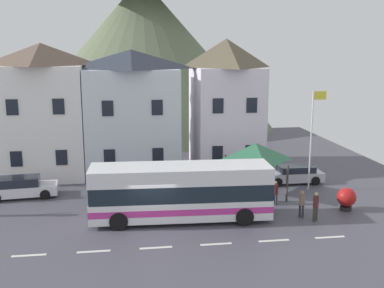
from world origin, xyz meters
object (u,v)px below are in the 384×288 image
(townhouse_01, at_px, (132,112))
(pedestrian_03, at_px, (316,206))
(bus_shelter, at_px, (256,152))
(pedestrian_00, at_px, (255,190))
(public_bench, at_px, (261,177))
(pedestrian_02, at_px, (302,202))
(townhouse_02, at_px, (226,105))
(townhouse_00, at_px, (44,110))
(harbour_buoy, at_px, (346,198))
(transit_bus, at_px, (181,193))
(parked_car_00, at_px, (21,187))
(hilltop_castle, at_px, (143,48))
(flagpole, at_px, (312,133))
(pedestrian_01, at_px, (275,191))
(parked_car_01, at_px, (294,174))

(townhouse_01, height_order, pedestrian_03, townhouse_01)
(bus_shelter, distance_m, pedestrian_00, 2.64)
(pedestrian_00, height_order, public_bench, pedestrian_00)
(pedestrian_00, height_order, pedestrian_02, pedestrian_02)
(public_bench, bearing_deg, townhouse_02, 108.50)
(townhouse_00, xyz_separation_m, harbour_buoy, (19.18, -11.07, -4.22))
(transit_bus, xyz_separation_m, parked_car_00, (-9.93, 5.46, -0.94))
(transit_bus, relative_size, bus_shelter, 2.84)
(townhouse_00, xyz_separation_m, pedestrian_02, (16.04, -11.87, -4.06))
(hilltop_castle, relative_size, parked_car_00, 6.90)
(flagpole, bearing_deg, pedestrian_01, -141.49)
(hilltop_castle, bearing_deg, public_bench, -74.58)
(townhouse_02, bearing_deg, transit_bus, -113.84)
(parked_car_00, distance_m, harbour_buoy, 20.67)
(pedestrian_01, height_order, harbour_buoy, pedestrian_01)
(townhouse_01, distance_m, townhouse_02, 7.48)
(parked_car_01, height_order, pedestrian_01, pedestrian_01)
(flagpole, bearing_deg, pedestrian_03, -109.41)
(bus_shelter, relative_size, harbour_buoy, 2.57)
(townhouse_02, xyz_separation_m, public_bench, (1.64, -4.91, -4.70))
(flagpole, relative_size, harbour_buoy, 4.91)
(townhouse_01, xyz_separation_m, harbour_buoy, (12.54, -10.52, -3.99))
(pedestrian_02, height_order, public_bench, pedestrian_02)
(townhouse_01, distance_m, bus_shelter, 10.59)
(flagpole, bearing_deg, townhouse_02, 123.38)
(townhouse_00, xyz_separation_m, bus_shelter, (14.53, -7.38, -2.06))
(townhouse_00, relative_size, pedestrian_03, 5.96)
(flagpole, bearing_deg, pedestrian_00, -155.44)
(hilltop_castle, distance_m, pedestrian_02, 35.46)
(pedestrian_02, height_order, pedestrian_03, pedestrian_03)
(townhouse_00, relative_size, hilltop_castle, 0.31)
(harbour_buoy, bearing_deg, pedestrian_01, 158.81)
(townhouse_00, relative_size, harbour_buoy, 7.15)
(bus_shelter, xyz_separation_m, harbour_buoy, (4.65, -3.70, -2.17))
(bus_shelter, distance_m, pedestrian_01, 3.05)
(townhouse_00, xyz_separation_m, townhouse_01, (6.64, -0.55, -0.24))
(pedestrian_02, bearing_deg, transit_bus, 174.70)
(townhouse_00, distance_m, bus_shelter, 16.43)
(townhouse_02, relative_size, harbour_buoy, 7.40)
(parked_car_01, bearing_deg, pedestrian_02, 73.81)
(townhouse_00, height_order, parked_car_00, townhouse_00)
(bus_shelter, relative_size, pedestrian_00, 2.30)
(bus_shelter, xyz_separation_m, pedestrian_00, (-0.39, -1.53, -2.11))
(harbour_buoy, bearing_deg, pedestrian_00, 156.79)
(parked_car_01, xyz_separation_m, pedestrian_01, (-2.87, -4.47, 0.28))
(hilltop_castle, distance_m, bus_shelter, 30.42)
(pedestrian_01, bearing_deg, townhouse_01, 133.75)
(public_bench, bearing_deg, parked_car_00, -177.05)
(pedestrian_02, relative_size, pedestrian_03, 0.96)
(hilltop_castle, height_order, pedestrian_03, hilltop_castle)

